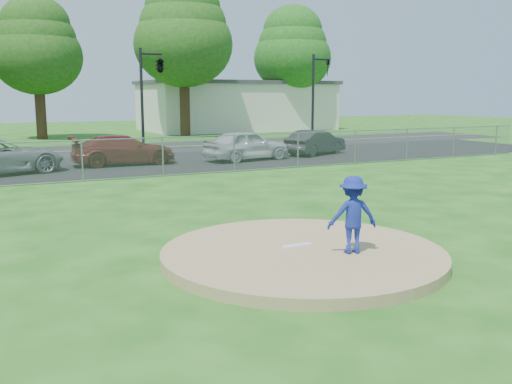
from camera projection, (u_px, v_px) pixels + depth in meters
ground at (153, 186)px, 19.72m from camera, size 120.00×120.00×0.00m
pitchers_mound at (303, 254)px, 10.88m from camera, size 5.40×5.40×0.20m
pitching_rubber at (297, 246)px, 11.03m from camera, size 0.60×0.15×0.04m
chain_link_fence at (137, 158)px, 21.35m from camera, size 40.00×0.06×1.50m
parking_lot at (111, 165)px, 25.45m from camera, size 50.00×8.00×0.01m
street at (82, 150)px, 32.06m from camera, size 60.00×7.00×0.01m
commercial_building at (236, 105)px, 51.09m from camera, size 16.40×9.40×4.30m
tree_center at (37, 45)px, 39.35m from camera, size 6.16×6.16×9.84m
tree_right at (183, 32)px, 41.79m from camera, size 7.28×7.28×11.63m
tree_far_right at (292, 48)px, 49.37m from camera, size 6.72×6.72×10.74m
traffic_signal_center at (158, 67)px, 31.27m from camera, size 1.42×2.48×5.60m
traffic_signal_right at (316, 91)px, 36.00m from camera, size 1.28×0.20×5.60m
pitcher at (353, 215)px, 10.50m from camera, size 1.05×0.78×1.44m
parked_car_darkred at (124, 150)px, 25.44m from camera, size 4.64×2.00×1.33m
parked_car_pearl at (247, 145)px, 27.16m from camera, size 4.47×2.42×1.45m
parked_car_charcoal at (316, 142)px, 29.76m from camera, size 4.10×2.81×1.28m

